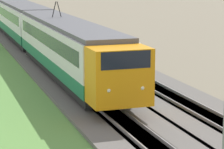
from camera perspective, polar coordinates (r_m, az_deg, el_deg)
ballast_main at (r=55.22m, az=-9.90°, el=3.77°), size 240.00×4.40×0.30m
ballast_adjacent at (r=55.97m, az=-5.67°, el=3.98°), size 240.00×4.40×0.30m
track_main at (r=55.22m, az=-9.90°, el=3.78°), size 240.00×1.57×0.45m
track_adjacent at (r=55.97m, az=-5.67°, el=3.99°), size 240.00×1.57×0.45m
passenger_train at (r=44.32m, az=-7.92°, el=4.88°), size 42.50×2.95×5.03m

